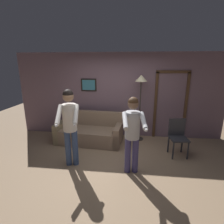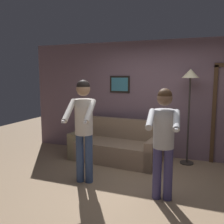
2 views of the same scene
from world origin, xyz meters
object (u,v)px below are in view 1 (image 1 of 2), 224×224
Objects in this scene: person_standing_right at (133,129)px; dining_chair_distant at (178,135)px; couch at (90,133)px; person_standing_left at (70,121)px; torchiere_lamp at (141,86)px.

dining_chair_distant is (1.15, 0.93, -0.47)m from person_standing_right.
couch is 1.52m from person_standing_left.
couch is 1.00× the size of torchiere_lamp.
person_standing_left is at bearing -162.36° from dining_chair_distant.
person_standing_left is 1.89× the size of dining_chair_distant.
couch is 2.02m from person_standing_right.
person_standing_right is at bearing -5.44° from person_standing_left.
torchiere_lamp is 1.87m from person_standing_right.
torchiere_lamp is (1.47, 0.32, 1.37)m from couch.
dining_chair_distant reaches higher than couch.
couch is 1.12× the size of person_standing_left.
dining_chair_distant is at bearing 38.84° from person_standing_right.
torchiere_lamp reaches higher than person_standing_left.
torchiere_lamp is 1.67m from dining_chair_distant.
couch is at bearing -167.62° from torchiere_lamp.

